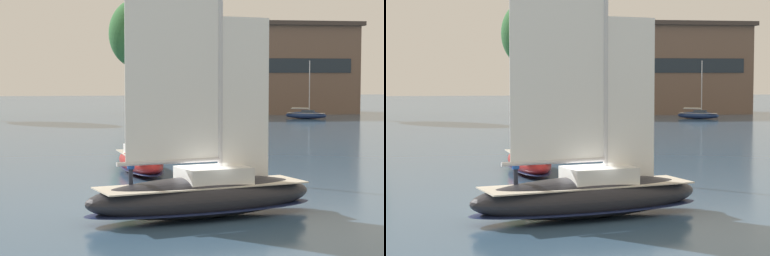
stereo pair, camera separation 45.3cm
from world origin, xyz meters
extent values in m
plane|color=#385675|center=(0.00, 0.00, 0.00)|extent=(400.00, 400.00, 0.00)
cube|color=brown|center=(24.21, 90.84, 7.34)|extent=(35.64, 12.91, 14.68)
cube|color=#1E2833|center=(24.21, 84.32, 8.08)|extent=(32.08, 0.10, 2.35)
cube|color=#423833|center=(24.21, 90.84, 15.03)|extent=(36.84, 14.11, 0.70)
cylinder|color=brown|center=(5.18, 89.27, 5.12)|extent=(0.82, 0.82, 10.24)
ellipsoid|color=#336B38|center=(5.18, 89.27, 13.34)|extent=(9.22, 9.22, 11.27)
ellipsoid|color=#232328|center=(0.00, 0.00, 0.96)|extent=(11.75, 5.98, 1.92)
ellipsoid|color=#19234C|center=(0.00, 0.00, 0.43)|extent=(11.86, 6.04, 0.23)
cube|color=beige|center=(0.00, 0.00, 1.52)|extent=(10.30, 5.14, 0.06)
cube|color=silver|center=(0.55, 0.15, 1.95)|extent=(3.63, 2.96, 0.79)
cylinder|color=silver|center=(0.87, 0.23, 8.62)|extent=(0.23, 0.23, 14.14)
cylinder|color=silver|center=(-1.58, -0.42, 2.68)|extent=(4.97, 1.50, 0.19)
cube|color=white|center=(-1.39, -0.37, 8.48)|extent=(4.53, 1.24, 11.59)
cube|color=white|center=(2.17, 0.58, 5.44)|extent=(2.41, 0.67, 7.78)
cylinder|color=#232838|center=(-3.38, -0.51, 1.98)|extent=(0.24, 0.24, 0.85)
cylinder|color=#1E4CA5|center=(-3.38, -0.51, 2.73)|extent=(0.42, 0.42, 0.65)
sphere|color=tan|center=(-3.38, -0.51, 3.17)|extent=(0.24, 0.24, 0.24)
ellipsoid|color=navy|center=(29.02, 73.47, 0.53)|extent=(6.19, 4.84, 1.06)
ellipsoid|color=#19234C|center=(29.02, 73.47, 0.24)|extent=(6.26, 4.89, 0.13)
cube|color=silver|center=(29.02, 73.47, 0.85)|extent=(5.41, 4.20, 0.06)
cube|color=#333D4C|center=(29.29, 73.30, 1.10)|extent=(2.13, 1.97, 0.44)
cylinder|color=silver|center=(29.44, 73.20, 4.78)|extent=(0.12, 0.12, 7.80)
cylinder|color=silver|center=(28.26, 73.96, 1.51)|extent=(2.42, 1.61, 0.11)
cylinder|color=silver|center=(28.26, 73.96, 1.58)|extent=(2.22, 1.51, 0.17)
ellipsoid|color=maroon|center=(-1.34, 16.19, 0.76)|extent=(3.32, 9.11, 1.52)
ellipsoid|color=#19234C|center=(-1.34, 16.19, 0.34)|extent=(3.35, 9.20, 0.18)
cube|color=#BCB7A8|center=(-1.34, 16.19, 1.20)|extent=(2.82, 8.00, 0.06)
cube|color=silver|center=(-1.38, 16.64, 1.55)|extent=(1.97, 2.65, 0.62)
cylinder|color=silver|center=(-1.41, 16.90, 6.80)|extent=(0.18, 0.18, 11.14)
cylinder|color=silver|center=(-1.22, 14.91, 2.13)|extent=(0.53, 4.01, 0.15)
cylinder|color=white|center=(-1.22, 14.91, 2.23)|extent=(0.58, 3.62, 0.24)
camera|label=1|loc=(-6.14, -33.87, 6.65)|focal=70.00mm
camera|label=2|loc=(-5.69, -33.94, 6.65)|focal=70.00mm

